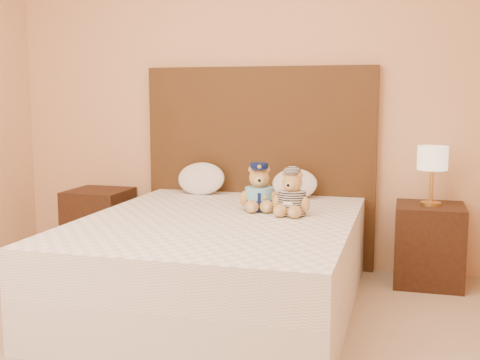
# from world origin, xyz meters

# --- Properties ---
(bed) EXTENTS (1.60, 2.00, 0.55)m
(bed) POSITION_xyz_m (0.00, 1.20, 0.28)
(bed) COLOR white
(bed) RESTS_ON ground
(headboard) EXTENTS (1.75, 0.08, 1.50)m
(headboard) POSITION_xyz_m (0.00, 2.21, 0.75)
(headboard) COLOR #462915
(headboard) RESTS_ON ground
(nightstand_left) EXTENTS (0.45, 0.45, 0.55)m
(nightstand_left) POSITION_xyz_m (-1.25, 2.00, 0.28)
(nightstand_left) COLOR #351E10
(nightstand_left) RESTS_ON ground
(nightstand_right) EXTENTS (0.45, 0.45, 0.55)m
(nightstand_right) POSITION_xyz_m (1.25, 2.00, 0.28)
(nightstand_right) COLOR #351E10
(nightstand_right) RESTS_ON ground
(lamp) EXTENTS (0.20, 0.20, 0.40)m
(lamp) POSITION_xyz_m (1.25, 2.00, 0.85)
(lamp) COLOR gold
(lamp) RESTS_ON nightstand_right
(teddy_police) EXTENTS (0.32, 0.31, 0.30)m
(teddy_police) POSITION_xyz_m (0.18, 1.49, 0.70)
(teddy_police) COLOR #B48C46
(teddy_police) RESTS_ON bed
(teddy_prisoner) EXTENTS (0.28, 0.27, 0.28)m
(teddy_prisoner) POSITION_xyz_m (0.41, 1.39, 0.69)
(teddy_prisoner) COLOR #B48C46
(teddy_prisoner) RESTS_ON bed
(pillow_left) EXTENTS (0.36, 0.24, 0.26)m
(pillow_left) POSITION_xyz_m (-0.40, 2.03, 0.68)
(pillow_left) COLOR white
(pillow_left) RESTS_ON bed
(pillow_right) EXTENTS (0.33, 0.21, 0.23)m
(pillow_right) POSITION_xyz_m (0.31, 2.03, 0.67)
(pillow_right) COLOR white
(pillow_right) RESTS_ON bed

